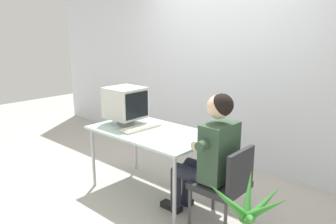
% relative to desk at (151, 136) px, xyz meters
% --- Properties ---
extents(ground_plane, '(12.00, 12.00, 0.00)m').
position_rel_desk_xyz_m(ground_plane, '(0.00, 0.00, -0.68)').
color(ground_plane, '#B2ADA3').
extents(wall_back, '(8.00, 0.10, 3.00)m').
position_rel_desk_xyz_m(wall_back, '(0.30, 1.40, 0.82)').
color(wall_back, silver).
rests_on(wall_back, ground_plane).
extents(desk, '(1.37, 0.79, 0.74)m').
position_rel_desk_xyz_m(desk, '(0.00, 0.00, 0.00)').
color(desk, '#B7B7BC').
rests_on(desk, ground_plane).
extents(crt_monitor, '(0.41, 0.38, 0.43)m').
position_rel_desk_xyz_m(crt_monitor, '(-0.42, 0.01, 0.30)').
color(crt_monitor, silver).
rests_on(crt_monitor, desk).
extents(keyboard, '(0.18, 0.48, 0.03)m').
position_rel_desk_xyz_m(keyboard, '(-0.13, -0.04, 0.07)').
color(keyboard, beige).
rests_on(keyboard, desk).
extents(office_chair, '(0.45, 0.45, 0.80)m').
position_rel_desk_xyz_m(office_chair, '(0.98, -0.03, -0.22)').
color(office_chair, '#4C4C51').
rests_on(office_chair, ground_plane).
extents(person_seated, '(0.73, 0.57, 1.27)m').
position_rel_desk_xyz_m(person_seated, '(0.79, -0.03, 0.01)').
color(person_seated, '#334C38').
rests_on(person_seated, ground_plane).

